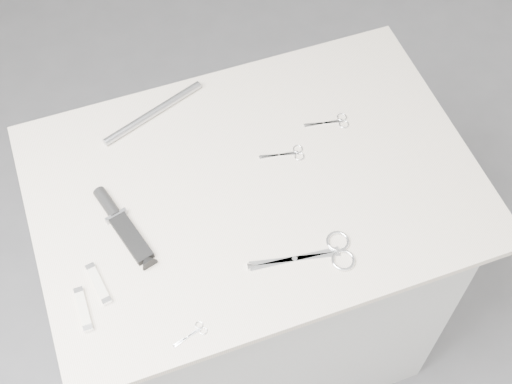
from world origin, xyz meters
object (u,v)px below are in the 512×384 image
object	(u,v)px
embroidery_scissors_a	(289,154)
metal_rail	(153,113)
plinth	(255,276)
sheathed_knife	(120,222)
embroidery_scissors_b	(334,122)
pocket_knife_a	(98,284)
tiny_scissors	(194,333)
pocket_knife_b	(83,309)
large_shears	(324,254)

from	to	relation	value
embroidery_scissors_a	metal_rail	world-z (taller)	metal_rail
plinth	sheathed_knife	xyz separation A→B (m)	(-0.31, -0.00, 0.48)
embroidery_scissors_b	pocket_knife_a	xyz separation A→B (m)	(-0.62, -0.23, 0.00)
pocket_knife_a	tiny_scissors	bearing A→B (deg)	-146.88
tiny_scissors	pocket_knife_b	size ratio (longest dim) A/B	0.75
embroidery_scissors_a	pocket_knife_a	size ratio (longest dim) A/B	1.03
sheathed_knife	metal_rail	xyz separation A→B (m)	(0.15, 0.27, 0.00)
sheathed_knife	pocket_knife_b	bearing A→B (deg)	130.23
embroidery_scissors_a	tiny_scissors	bearing A→B (deg)	-122.78
large_shears	metal_rail	world-z (taller)	metal_rail
tiny_scissors	plinth	bearing A→B (deg)	34.99
plinth	pocket_knife_b	xyz separation A→B (m)	(-0.43, -0.17, 0.48)
pocket_knife_a	sheathed_knife	bearing A→B (deg)	-40.64
embroidery_scissors_b	pocket_knife_b	world-z (taller)	pocket_knife_b
plinth	embroidery_scissors_b	world-z (taller)	embroidery_scissors_b
large_shears	sheathed_knife	bearing A→B (deg)	159.40
tiny_scissors	sheathed_knife	xyz separation A→B (m)	(-0.07, 0.29, 0.01)
embroidery_scissors_b	metal_rail	distance (m)	0.43
large_shears	tiny_scissors	size ratio (longest dim) A/B	3.05
tiny_scissors	sheathed_knife	bearing A→B (deg)	87.78
embroidery_scissors_b	sheathed_knife	xyz separation A→B (m)	(-0.55, -0.10, 0.01)
embroidery_scissors_b	sheathed_knife	bearing A→B (deg)	-158.70
tiny_scissors	metal_rail	size ratio (longest dim) A/B	0.27
embroidery_scissors_a	pocket_knife_a	xyz separation A→B (m)	(-0.49, -0.18, 0.00)
large_shears	metal_rail	xyz separation A→B (m)	(-0.24, 0.49, 0.01)
embroidery_scissors_a	sheathed_knife	xyz separation A→B (m)	(-0.41, -0.05, 0.01)
sheathed_knife	pocket_knife_b	xyz separation A→B (m)	(-0.12, -0.17, -0.00)
pocket_knife_a	pocket_knife_b	xyz separation A→B (m)	(-0.04, -0.05, 0.00)
embroidery_scissors_b	sheathed_knife	distance (m)	0.56
plinth	pocket_knife_b	bearing A→B (deg)	-157.95
pocket_knife_b	plinth	bearing A→B (deg)	-68.12
tiny_scissors	embroidery_scissors_b	bearing A→B (deg)	23.57
embroidery_scissors_a	sheathed_knife	world-z (taller)	sheathed_knife
tiny_scissors	sheathed_knife	world-z (taller)	sheathed_knife
plinth	tiny_scissors	world-z (taller)	tiny_scissors
plinth	pocket_knife_b	size ratio (longest dim) A/B	9.16
embroidery_scissors_b	sheathed_knife	size ratio (longest dim) A/B	0.51
pocket_knife_b	embroidery_scissors_b	bearing A→B (deg)	-67.79
sheathed_knife	metal_rail	size ratio (longest dim) A/B	0.76
tiny_scissors	metal_rail	distance (m)	0.57
plinth	pocket_knife_a	xyz separation A→B (m)	(-0.39, -0.13, 0.48)
plinth	pocket_knife_a	world-z (taller)	pocket_knife_a
plinth	large_shears	world-z (taller)	large_shears
embroidery_scissors_a	tiny_scissors	world-z (taller)	same
tiny_scissors	large_shears	bearing A→B (deg)	-2.85
tiny_scissors	metal_rail	bearing A→B (deg)	66.14
embroidery_scissors_a	embroidery_scissors_b	bearing A→B (deg)	32.71
plinth	embroidery_scissors_a	world-z (taller)	embroidery_scissors_a
tiny_scissors	pocket_knife_a	distance (m)	0.23
plinth	tiny_scissors	distance (m)	0.60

